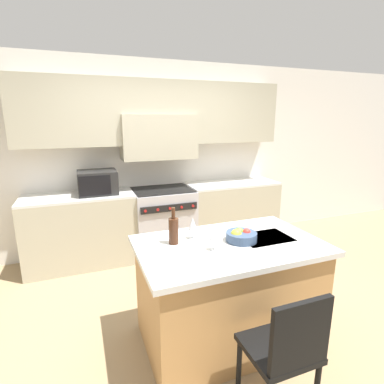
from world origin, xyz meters
The scene contains 11 objects.
ground_plane centered at (0.00, 0.00, 0.00)m, with size 10.00×10.00×0.00m, color #997F5B.
back_cabinetry centered at (0.00, 1.88, 1.60)m, with size 10.00×0.46×2.70m.
back_counter centered at (0.00, 1.63, 0.47)m, with size 3.60×0.62×0.95m.
range_stove centered at (0.00, 1.61, 0.47)m, with size 0.83×0.70×0.94m.
microwave centered at (-0.86, 1.63, 1.10)m, with size 0.48×0.41×0.30m.
kitchen_island centered at (0.05, -0.31, 0.45)m, with size 1.52×0.93×0.90m.
island_chair centered at (0.03, -1.10, 0.53)m, with size 0.42×0.40×0.92m.
wine_bottle centered at (-0.38, -0.15, 1.01)m, with size 0.08×0.08×0.31m.
wine_glass_near centered at (-0.12, -0.38, 1.02)m, with size 0.08×0.08×0.18m.
wine_glass_far centered at (-0.20, -0.10, 1.02)m, with size 0.08×0.08×0.18m.
fruit_bowl centered at (0.16, -0.30, 0.94)m, with size 0.26×0.26×0.11m.
Camera 1 is at (-1.06, -2.34, 1.90)m, focal length 28.00 mm.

